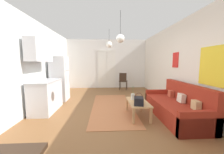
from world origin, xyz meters
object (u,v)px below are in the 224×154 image
object	(u,v)px
bamboo_vase	(133,97)
accent_chair	(123,80)
handbag	(139,101)
couch	(177,107)
coffee_table	(138,103)
refrigerator	(60,79)
pendant_lamp_near	(120,39)
pendant_lamp_far	(109,44)

from	to	relation	value
bamboo_vase	accent_chair	distance (m)	3.36
handbag	couch	bearing A→B (deg)	10.18
couch	bamboo_vase	world-z (taller)	couch
coffee_table	handbag	xyz separation A→B (m)	(-0.05, -0.27, 0.15)
accent_chair	refrigerator	bearing A→B (deg)	50.03
handbag	accent_chair	distance (m)	3.77
couch	coffee_table	bearing A→B (deg)	175.49
pendant_lamp_near	handbag	bearing A→B (deg)	-37.50
coffee_table	refrigerator	size ratio (longest dim) A/B	0.57
coffee_table	bamboo_vase	world-z (taller)	bamboo_vase
bamboo_vase	pendant_lamp_near	world-z (taller)	pendant_lamp_near
pendant_lamp_far	couch	bearing A→B (deg)	-47.74
handbag	pendant_lamp_near	distance (m)	1.62
handbag	refrigerator	bearing A→B (deg)	142.02
coffee_table	pendant_lamp_near	bearing A→B (deg)	173.92
coffee_table	pendant_lamp_far	bearing A→B (deg)	111.06
accent_chair	pendant_lamp_far	world-z (taller)	pendant_lamp_far
accent_chair	pendant_lamp_far	bearing A→B (deg)	81.11
accent_chair	handbag	bearing A→B (deg)	104.24
accent_chair	pendant_lamp_near	world-z (taller)	pendant_lamp_near
couch	pendant_lamp_far	world-z (taller)	pendant_lamp_far
handbag	pendant_lamp_near	world-z (taller)	pendant_lamp_near
coffee_table	accent_chair	xyz separation A→B (m)	(0.10, 3.49, 0.14)
coffee_table	refrigerator	world-z (taller)	refrigerator
coffee_table	pendant_lamp_near	world-z (taller)	pendant_lamp_near
coffee_table	handbag	distance (m)	0.32
refrigerator	accent_chair	bearing A→B (deg)	33.48
bamboo_vase	pendant_lamp_far	world-z (taller)	pendant_lamp_far
couch	pendant_lamp_near	size ratio (longest dim) A/B	2.56
refrigerator	pendant_lamp_far	size ratio (longest dim) A/B	2.35
refrigerator	accent_chair	distance (m)	3.25
handbag	refrigerator	distance (m)	3.24
couch	handbag	size ratio (longest dim) A/B	6.39
pendant_lamp_far	handbag	bearing A→B (deg)	-72.76
refrigerator	accent_chair	xyz separation A→B (m)	(2.69, 1.78, -0.33)
bamboo_vase	pendant_lamp_near	bearing A→B (deg)	-166.59
bamboo_vase	pendant_lamp_near	xyz separation A→B (m)	(-0.37, -0.09, 1.54)
coffee_table	bamboo_vase	bearing A→B (deg)	127.49
pendant_lamp_far	pendant_lamp_near	bearing A→B (deg)	-82.71
refrigerator	pendant_lamp_far	world-z (taller)	pendant_lamp_far
couch	pendant_lamp_far	size ratio (longest dim) A/B	2.85
accent_chair	pendant_lamp_near	xyz separation A→B (m)	(-0.57, -3.44, 1.54)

